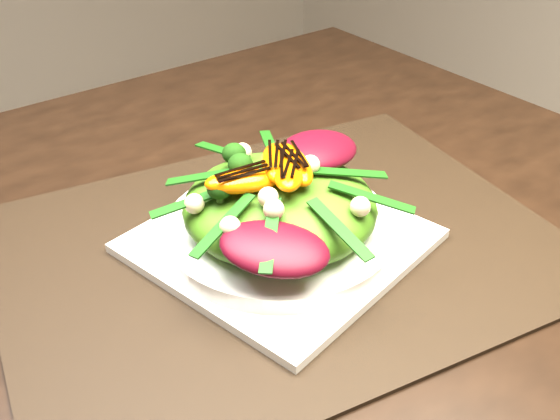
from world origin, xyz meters
TOP-DOWN VIEW (x-y plane):
  - placemat at (0.31, -0.03)m, footprint 0.60×0.49m
  - plate_base at (0.31, -0.03)m, footprint 0.28×0.28m
  - salad_bowl at (0.31, -0.03)m, footprint 0.30×0.30m
  - lettuce_mound at (0.31, -0.03)m, footprint 0.21×0.21m
  - radicchio_leaf at (0.37, -0.02)m, footprint 0.10×0.07m
  - orange_segment at (0.30, 0.00)m, footprint 0.08×0.06m
  - broccoli_floret at (0.25, 0.01)m, footprint 0.04×0.04m
  - macadamia_nut at (0.34, -0.07)m, footprint 0.02×0.02m
  - balsamic_drizzle at (0.30, 0.00)m, footprint 0.04×0.02m

SIDE VIEW (x-z plane):
  - placemat at x=0.31m, z-range 0.75..0.75m
  - plate_base at x=0.31m, z-range 0.75..0.76m
  - salad_bowl at x=0.31m, z-range 0.76..0.78m
  - lettuce_mound at x=0.31m, z-range 0.77..0.83m
  - radicchio_leaf at x=0.37m, z-range 0.82..0.84m
  - macadamia_nut at x=0.34m, z-range 0.83..0.84m
  - broccoli_floret at x=0.25m, z-range 0.82..0.85m
  - orange_segment at x=0.30m, z-range 0.83..0.85m
  - balsamic_drizzle at x=0.30m, z-range 0.85..0.85m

